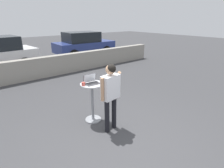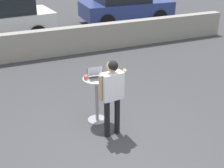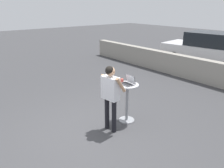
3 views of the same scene
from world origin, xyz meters
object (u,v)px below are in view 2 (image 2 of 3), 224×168
(cafe_table, at_px, (97,95))
(laptop, at_px, (96,75))
(parked_car_further_down, at_px, (125,5))
(standing_person, at_px, (112,89))
(coffee_mug, at_px, (86,78))

(cafe_table, height_order, laptop, laptop)
(cafe_table, height_order, parked_car_further_down, parked_car_further_down)
(laptop, height_order, standing_person, standing_person)
(cafe_table, relative_size, standing_person, 0.63)
(coffee_mug, distance_m, standing_person, 0.70)
(parked_car_further_down, bearing_deg, standing_person, -116.65)
(cafe_table, distance_m, laptop, 0.45)
(cafe_table, distance_m, standing_person, 0.73)
(coffee_mug, xyz_separation_m, parked_car_further_down, (4.35, 7.42, -0.22))
(cafe_table, xyz_separation_m, parked_car_further_down, (4.13, 7.43, 0.21))
(standing_person, xyz_separation_m, parked_car_further_down, (4.04, 8.04, -0.18))
(cafe_table, relative_size, laptop, 2.84)
(cafe_table, height_order, standing_person, standing_person)
(cafe_table, bearing_deg, laptop, 76.34)
(coffee_mug, bearing_deg, standing_person, -63.43)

